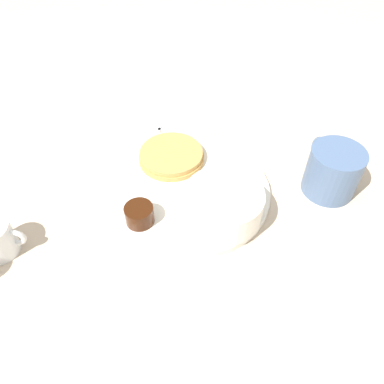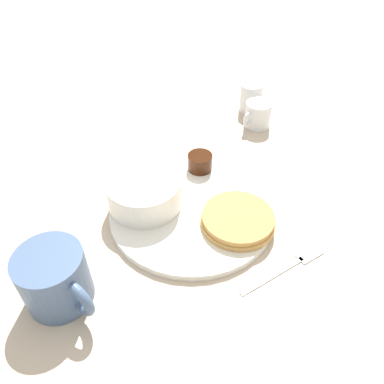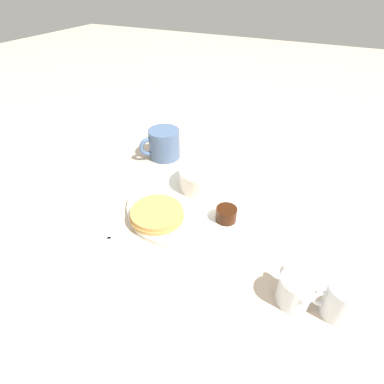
% 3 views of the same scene
% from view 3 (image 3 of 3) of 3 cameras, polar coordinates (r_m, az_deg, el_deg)
% --- Properties ---
extents(ground_plane, '(4.00, 4.00, 0.00)m').
position_cam_3_polar(ground_plane, '(0.69, -1.07, -2.76)').
color(ground_plane, '#C6B299').
extents(plate, '(0.27, 0.27, 0.01)m').
position_cam_3_polar(plate, '(0.69, -1.07, -2.38)').
color(plate, white).
rests_on(plate, ground_plane).
extents(pancake_stack, '(0.12, 0.12, 0.02)m').
position_cam_3_polar(pancake_stack, '(0.65, -6.71, -4.13)').
color(pancake_stack, tan).
rests_on(pancake_stack, plate).
extents(bowl, '(0.12, 0.12, 0.05)m').
position_cam_3_polar(bowl, '(0.72, 2.41, 2.88)').
color(bowl, white).
rests_on(bowl, plate).
extents(syrup_cup, '(0.04, 0.04, 0.03)m').
position_cam_3_polar(syrup_cup, '(0.64, 6.55, -4.21)').
color(syrup_cup, '#38190A').
rests_on(syrup_cup, plate).
extents(butter_ramekin, '(0.04, 0.04, 0.04)m').
position_cam_3_polar(butter_ramekin, '(0.74, 4.50, 2.78)').
color(butter_ramekin, white).
rests_on(butter_ramekin, plate).
extents(coffee_mug, '(0.11, 0.09, 0.08)m').
position_cam_3_polar(coffee_mug, '(0.86, -5.46, 9.11)').
color(coffee_mug, slate).
rests_on(coffee_mug, ground_plane).
extents(creamer_pitcher_near, '(0.06, 0.06, 0.06)m').
position_cam_3_polar(creamer_pitcher_near, '(0.54, 18.96, -17.24)').
color(creamer_pitcher_near, white).
rests_on(creamer_pitcher_near, ground_plane).
extents(creamer_pitcher_far, '(0.05, 0.07, 0.07)m').
position_cam_3_polar(creamer_pitcher_far, '(0.54, 26.34, -18.08)').
color(creamer_pitcher_far, white).
rests_on(creamer_pitcher_far, ground_plane).
extents(fork, '(0.13, 0.09, 0.00)m').
position_cam_3_polar(fork, '(0.65, -15.36, -7.27)').
color(fork, silver).
rests_on(fork, ground_plane).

